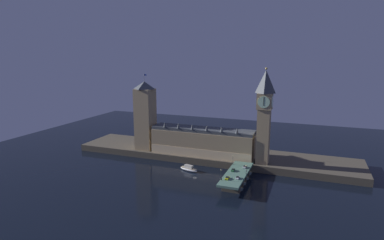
% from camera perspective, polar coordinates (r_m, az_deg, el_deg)
% --- Properties ---
extents(ground_plane, '(400.00, 400.00, 0.00)m').
position_cam_1_polar(ground_plane, '(221.54, 0.49, -9.63)').
color(ground_plane, black).
extents(embankment, '(220.00, 42.00, 5.05)m').
position_cam_1_polar(embankment, '(255.59, 3.58, -6.16)').
color(embankment, '#4C4438').
rests_on(embankment, ground_plane).
extents(parliament_hall, '(78.38, 17.23, 24.77)m').
position_cam_1_polar(parliament_hall, '(244.17, 1.87, -3.84)').
color(parliament_hall, tan).
rests_on(parliament_hall, embankment).
extents(clock_tower, '(10.40, 10.51, 66.70)m').
position_cam_1_polar(clock_tower, '(225.09, 12.73, 1.11)').
color(clock_tower, tan).
rests_on(clock_tower, embankment).
extents(victoria_tower, '(13.80, 13.80, 60.54)m').
position_cam_1_polar(victoria_tower, '(259.27, -8.31, 0.81)').
color(victoria_tower, tan).
rests_on(victoria_tower, embankment).
extents(bridge, '(12.86, 46.00, 6.82)m').
position_cam_1_polar(bridge, '(207.45, 7.90, -9.90)').
color(bridge, slate).
rests_on(bridge, ground_plane).
extents(car_northbound_lead, '(1.97, 4.16, 1.48)m').
position_cam_1_polar(car_northbound_lead, '(209.32, 7.32, -8.80)').
color(car_northbound_lead, '#235633').
rests_on(car_northbound_lead, bridge).
extents(car_northbound_trail, '(2.01, 4.75, 1.36)m').
position_cam_1_polar(car_northbound_trail, '(196.13, 6.29, -10.21)').
color(car_northbound_trail, yellow).
rests_on(car_northbound_trail, bridge).
extents(car_southbound_lead, '(2.05, 4.12, 1.31)m').
position_cam_1_polar(car_southbound_lead, '(197.47, 8.12, -10.11)').
color(car_southbound_lead, white).
rests_on(car_southbound_lead, bridge).
extents(car_southbound_trail, '(1.99, 4.38, 1.38)m').
position_cam_1_polar(car_southbound_trail, '(216.26, 9.35, -8.21)').
color(car_southbound_trail, silver).
rests_on(car_southbound_trail, bridge).
extents(pedestrian_near_rail, '(0.38, 0.38, 1.74)m').
position_cam_1_polar(pedestrian_near_rail, '(194.37, 5.28, -10.30)').
color(pedestrian_near_rail, black).
rests_on(pedestrian_near_rail, bridge).
extents(pedestrian_mid_walk, '(0.38, 0.38, 1.72)m').
position_cam_1_polar(pedestrian_mid_walk, '(208.73, 9.70, -8.87)').
color(pedestrian_mid_walk, black).
rests_on(pedestrian_mid_walk, bridge).
extents(street_lamp_near, '(1.34, 0.60, 6.74)m').
position_cam_1_polar(street_lamp_near, '(193.15, 5.17, -9.39)').
color(street_lamp_near, '#2D3333').
rests_on(street_lamp_near, bridge).
extents(street_lamp_mid, '(1.34, 0.60, 5.85)m').
position_cam_1_polar(street_lamp_mid, '(204.21, 9.62, -8.51)').
color(street_lamp_mid, '#2D3333').
rests_on(street_lamp_mid, bridge).
extents(street_lamp_far, '(1.34, 0.60, 6.48)m').
position_cam_1_polar(street_lamp_far, '(220.11, 7.28, -6.86)').
color(street_lamp_far, '#2D3333').
rests_on(street_lamp_far, bridge).
extents(boat_upstream, '(14.58, 7.33, 4.25)m').
position_cam_1_polar(boat_upstream, '(227.30, -0.58, -8.65)').
color(boat_upstream, white).
rests_on(boat_upstream, ground_plane).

